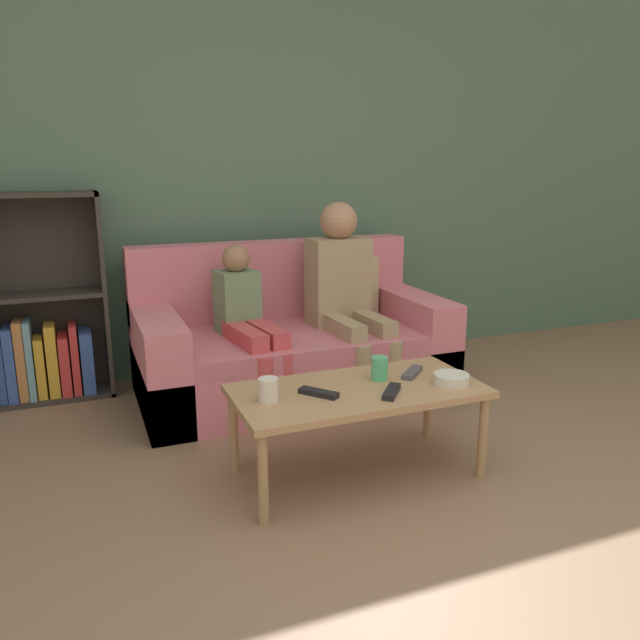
% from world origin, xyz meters
% --- Properties ---
extents(wall_back, '(12.00, 0.06, 2.60)m').
position_xyz_m(wall_back, '(0.00, 2.74, 1.30)').
color(wall_back, '#4C6B56').
rests_on(wall_back, ground_plane).
extents(couch, '(1.75, 0.92, 0.86)m').
position_xyz_m(couch, '(0.08, 2.16, 0.28)').
color(couch, '#D1707F').
rests_on(couch, ground_plane).
extents(bookshelf, '(0.68, 0.28, 1.17)m').
position_xyz_m(bookshelf, '(-1.27, 2.58, 0.43)').
color(bookshelf, '#332D28').
rests_on(bookshelf, ground_plane).
extents(coffee_table, '(1.06, 0.52, 0.40)m').
position_xyz_m(coffee_table, '(-0.00, 1.06, 0.36)').
color(coffee_table, '#A87F56').
rests_on(coffee_table, ground_plane).
extents(person_adult, '(0.36, 0.65, 1.11)m').
position_xyz_m(person_adult, '(0.38, 2.07, 0.63)').
color(person_adult, '#9E8966').
rests_on(person_adult, ground_plane).
extents(person_child, '(0.30, 0.65, 0.89)m').
position_xyz_m(person_child, '(-0.22, 2.01, 0.49)').
color(person_child, '#C6474C').
rests_on(person_child, ground_plane).
extents(cup_near, '(0.08, 0.08, 0.10)m').
position_xyz_m(cup_near, '(-0.40, 1.06, 0.45)').
color(cup_near, silver).
rests_on(cup_near, coffee_table).
extents(cup_far, '(0.07, 0.07, 0.10)m').
position_xyz_m(cup_far, '(0.13, 1.12, 0.45)').
color(cup_far, '#4CB77A').
rests_on(cup_far, coffee_table).
extents(tv_remote_0, '(0.14, 0.16, 0.02)m').
position_xyz_m(tv_remote_0, '(-0.19, 1.04, 0.41)').
color(tv_remote_0, black).
rests_on(tv_remote_0, coffee_table).
extents(tv_remote_1, '(0.16, 0.15, 0.02)m').
position_xyz_m(tv_remote_1, '(0.30, 1.12, 0.41)').
color(tv_remote_1, '#47474C').
rests_on(tv_remote_1, coffee_table).
extents(tv_remote_2, '(0.14, 0.16, 0.02)m').
position_xyz_m(tv_remote_2, '(0.10, 0.94, 0.41)').
color(tv_remote_2, black).
rests_on(tv_remote_2, coffee_table).
extents(snack_bowl, '(0.15, 0.15, 0.05)m').
position_xyz_m(snack_bowl, '(0.39, 0.96, 0.42)').
color(snack_bowl, beige).
rests_on(snack_bowl, coffee_table).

